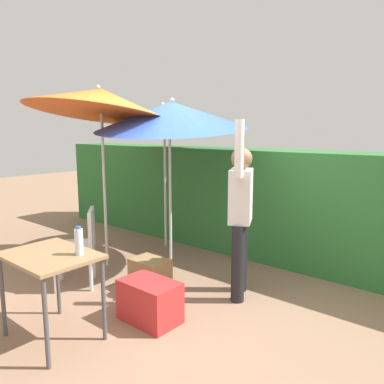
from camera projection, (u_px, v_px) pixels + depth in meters
ground_plane at (174, 294)px, 4.10m from camera, size 24.00×24.00×0.00m
hedge_row at (259, 203)px, 5.34m from camera, size 8.00×0.70×1.51m
umbrella_rainbow at (100, 102)px, 4.67m from camera, size 1.81×1.84×2.44m
umbrella_orange at (164, 115)px, 5.45m from camera, size 1.44×1.43×2.22m
umbrella_yellow at (171, 115)px, 4.69m from camera, size 1.96×1.96×2.28m
person_vendor at (240, 211)px, 3.93m from camera, size 0.36×0.53×1.88m
chair_plastic at (81, 242)px, 4.27m from camera, size 0.62×0.62×0.89m
cooler_box at (150, 301)px, 3.50m from camera, size 0.55×0.36×0.39m
crate_cardboard at (150, 274)px, 4.22m from camera, size 0.42×0.30×0.35m
folding_table at (50, 264)px, 3.14m from camera, size 0.80×0.60×0.76m
bottle_water at (79, 241)px, 3.09m from camera, size 0.07×0.07×0.24m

